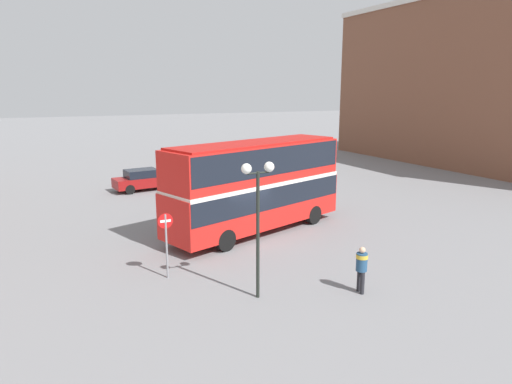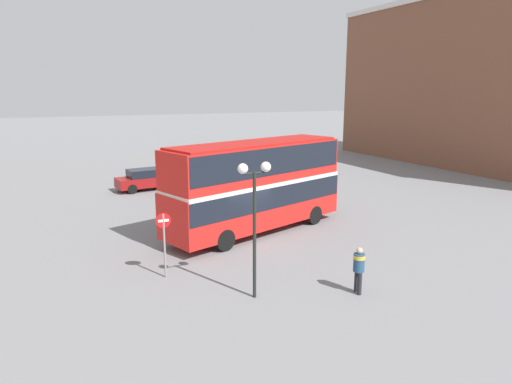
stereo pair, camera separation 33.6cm
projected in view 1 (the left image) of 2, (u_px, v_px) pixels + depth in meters
The scene contains 7 objects.
ground_plane at pixel (245, 240), 22.20m from camera, with size 240.00×240.00×0.00m, color slate.
building_row_right at pixel (481, 82), 42.72m from camera, with size 9.49×31.42×15.83m.
double_decker_bus at pixel (256, 181), 22.99m from camera, with size 10.39×5.55×4.63m.
pedestrian_foreground at pixel (362, 265), 16.21m from camera, with size 0.50×0.50×1.72m.
parked_car_kerb_near at pixel (143, 180), 33.16m from camera, with size 4.42×2.23×1.55m.
street_lamp_twin_globe at pixel (258, 197), 15.27m from camera, with size 1.19×0.35×4.79m.
no_entry_sign at pixel (166, 236), 17.35m from camera, with size 0.59×0.08×2.59m.
Camera 1 is at (-8.81, -19.25, 7.10)m, focal length 32.00 mm.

